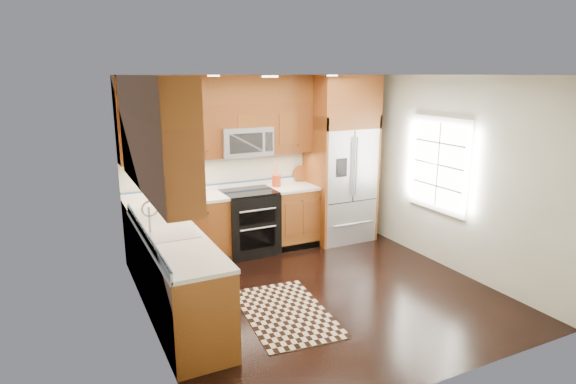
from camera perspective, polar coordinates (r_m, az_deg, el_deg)
name	(u,v)px	position (r m, az deg, el deg)	size (l,w,h in m)	color
ground	(319,292)	(6.05, 3.75, -11.77)	(4.00, 4.00, 0.00)	black
wall_back	(256,162)	(7.37, -3.86, 3.55)	(4.00, 0.02, 2.60)	silver
wall_left	(146,211)	(4.95, -16.52, -2.13)	(0.02, 4.00, 2.60)	silver
wall_right	(450,174)	(6.82, 18.67, 2.01)	(0.02, 4.00, 2.60)	silver
window	(439,165)	(6.93, 17.44, 3.12)	(0.04, 1.10, 1.30)	white
base_cabinets	(200,250)	(6.20, -10.42, -6.80)	(2.85, 3.00, 0.90)	brown
countertop	(206,211)	(6.20, -9.64, -2.21)	(2.86, 3.01, 0.04)	silver
upper_cabinets	(196,123)	(6.05, -10.83, 8.02)	(2.85, 3.00, 1.15)	brown
range	(249,222)	(7.18, -4.59, -3.57)	(0.76, 0.67, 0.95)	black
microwave	(245,141)	(7.04, -5.17, 6.01)	(0.76, 0.40, 0.42)	#B2B2B7
refrigerator	(341,159)	(7.64, 6.28, 3.89)	(0.98, 0.75, 2.60)	#B2B2B7
sink_faucet	(169,230)	(5.30, -13.90, -4.39)	(0.54, 0.44, 0.37)	#B2B2B7
rug	(286,312)	(5.57, -0.26, -14.09)	(0.89, 1.48, 0.01)	black
knife_block	(193,189)	(6.84, -11.17, 0.39)	(0.14, 0.16, 0.28)	#B57958
utensil_crock	(276,178)	(7.31, -1.38, 1.66)	(0.17, 0.17, 0.38)	#AA3314
cutting_board	(301,181)	(7.70, 1.52, 1.36)	(0.26, 0.26, 0.02)	brown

